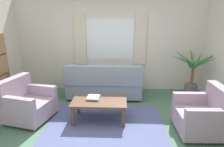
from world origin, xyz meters
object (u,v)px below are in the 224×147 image
(armchair_right, at_px, (203,115))
(book_stack_on_table, at_px, (94,98))
(couch, at_px, (104,84))
(armchair_left, at_px, (27,103))
(coffee_table, at_px, (99,103))
(potted_plant, at_px, (193,73))

(armchair_right, bearing_deg, book_stack_on_table, -103.55)
(couch, bearing_deg, armchair_left, 39.01)
(coffee_table, xyz_separation_m, potted_plant, (2.30, 1.34, 0.26))
(couch, distance_m, potted_plant, 2.31)
(armchair_right, height_order, book_stack_on_table, armchair_right)
(armchair_left, distance_m, coffee_table, 1.49)
(book_stack_on_table, bearing_deg, armchair_right, -12.43)
(couch, distance_m, book_stack_on_table, 1.13)
(couch, relative_size, book_stack_on_table, 6.38)
(couch, bearing_deg, coffee_table, 89.65)
(couch, height_order, book_stack_on_table, couch)
(book_stack_on_table, bearing_deg, coffee_table, -29.77)
(book_stack_on_table, bearing_deg, potted_plant, 27.51)
(couch, xyz_separation_m, potted_plant, (2.29, 0.14, 0.28))
(armchair_left, height_order, armchair_right, same)
(couch, relative_size, potted_plant, 1.47)
(armchair_left, relative_size, coffee_table, 0.92)
(couch, xyz_separation_m, book_stack_on_table, (-0.13, -1.12, 0.10))
(armchair_left, xyz_separation_m, armchair_right, (3.42, -0.36, 0.00))
(couch, relative_size, armchair_left, 1.88)
(couch, relative_size, coffee_table, 1.73)
(couch, distance_m, armchair_left, 1.93)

